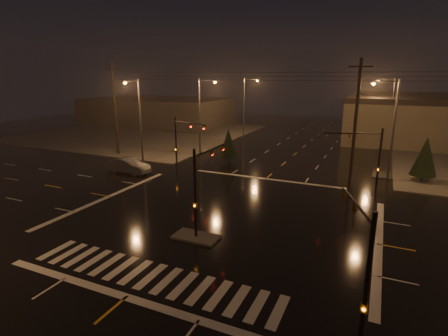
# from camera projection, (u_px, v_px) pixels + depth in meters

# --- Properties ---
(ground) EXTENTS (140.00, 140.00, 0.00)m
(ground) POSITION_uv_depth(u_px,v_px,m) (222.00, 216.00, 26.56)
(ground) COLOR black
(ground) RESTS_ON ground
(sidewalk_nw) EXTENTS (36.00, 36.00, 0.12)m
(sidewalk_nw) POSITION_uv_depth(u_px,v_px,m) (143.00, 133.00, 64.93)
(sidewalk_nw) COLOR #494641
(sidewalk_nw) RESTS_ON ground
(median_island) EXTENTS (3.00, 1.60, 0.15)m
(median_island) POSITION_uv_depth(u_px,v_px,m) (196.00, 237.00, 23.02)
(median_island) COLOR #494641
(median_island) RESTS_ON ground
(crosswalk) EXTENTS (15.00, 2.60, 0.01)m
(crosswalk) POSITION_uv_depth(u_px,v_px,m) (151.00, 276.00, 18.63)
(crosswalk) COLOR beige
(crosswalk) RESTS_ON ground
(stop_bar_near) EXTENTS (16.00, 0.50, 0.01)m
(stop_bar_near) POSITION_uv_depth(u_px,v_px,m) (126.00, 297.00, 16.87)
(stop_bar_near) COLOR beige
(stop_bar_near) RESTS_ON ground
(stop_bar_far) EXTENTS (16.00, 0.50, 0.01)m
(stop_bar_far) POSITION_uv_depth(u_px,v_px,m) (266.00, 179.00, 36.24)
(stop_bar_far) COLOR beige
(stop_bar_far) RESTS_ON ground
(commercial_block) EXTENTS (30.00, 18.00, 5.60)m
(commercial_block) POSITION_uv_depth(u_px,v_px,m) (157.00, 111.00, 76.79)
(commercial_block) COLOR #3F3937
(commercial_block) RESTS_ON ground
(signal_mast_median) EXTENTS (0.25, 4.59, 6.00)m
(signal_mast_median) POSITION_uv_depth(u_px,v_px,m) (202.00, 180.00, 22.89)
(signal_mast_median) COLOR black
(signal_mast_median) RESTS_ON ground
(signal_mast_ne) EXTENTS (4.84, 1.86, 6.00)m
(signal_mast_ne) POSITION_uv_depth(u_px,v_px,m) (368.00, 153.00, 30.71)
(signal_mast_ne) COLOR black
(signal_mast_ne) RESTS_ON ground
(signal_mast_nw) EXTENTS (4.84, 1.86, 6.00)m
(signal_mast_nw) POSITION_uv_depth(u_px,v_px,m) (182.00, 138.00, 38.30)
(signal_mast_nw) COLOR black
(signal_mast_nw) RESTS_ON ground
(signal_mast_se) EXTENTS (1.55, 3.87, 6.00)m
(signal_mast_se) POSITION_uv_depth(u_px,v_px,m) (361.00, 261.00, 12.94)
(signal_mast_se) COLOR black
(signal_mast_se) RESTS_ON ground
(streetlight_1) EXTENTS (2.77, 0.32, 10.00)m
(streetlight_1) POSITION_uv_depth(u_px,v_px,m) (201.00, 112.00, 45.38)
(streetlight_1) COLOR #38383A
(streetlight_1) RESTS_ON ground
(streetlight_2) EXTENTS (2.77, 0.32, 10.00)m
(streetlight_2) POSITION_uv_depth(u_px,v_px,m) (246.00, 103.00, 59.46)
(streetlight_2) COLOR #38383A
(streetlight_2) RESTS_ON ground
(streetlight_3) EXTENTS (2.77, 0.32, 10.00)m
(streetlight_3) POSITION_uv_depth(u_px,v_px,m) (391.00, 123.00, 34.68)
(streetlight_3) COLOR #38383A
(streetlight_3) RESTS_ON ground
(streetlight_4) EXTENTS (2.77, 0.32, 10.00)m
(streetlight_4) POSITION_uv_depth(u_px,v_px,m) (390.00, 107.00, 52.29)
(streetlight_4) COLOR #38383A
(streetlight_4) RESTS_ON ground
(streetlight_5) EXTENTS (0.32, 2.77, 10.00)m
(streetlight_5) POSITION_uv_depth(u_px,v_px,m) (138.00, 115.00, 41.31)
(streetlight_5) COLOR #38383A
(streetlight_5) RESTS_ON ground
(utility_pole_0) EXTENTS (2.20, 0.32, 12.00)m
(utility_pole_0) POSITION_uv_depth(u_px,v_px,m) (115.00, 109.00, 46.10)
(utility_pole_0) COLOR black
(utility_pole_0) RESTS_ON ground
(utility_pole_1) EXTENTS (2.20, 0.32, 12.00)m
(utility_pole_1) POSITION_uv_depth(u_px,v_px,m) (356.00, 120.00, 34.11)
(utility_pole_1) COLOR black
(utility_pole_1) RESTS_ON ground
(conifer_0) EXTENTS (2.48, 2.48, 4.57)m
(conifer_0) POSITION_uv_depth(u_px,v_px,m) (425.00, 156.00, 34.55)
(conifer_0) COLOR black
(conifer_0) RESTS_ON ground
(conifer_3) EXTENTS (2.22, 2.22, 4.17)m
(conifer_3) POSITION_uv_depth(u_px,v_px,m) (228.00, 143.00, 42.36)
(conifer_3) COLOR black
(conifer_3) RESTS_ON ground
(car_crossing) EXTENTS (4.93, 1.81, 1.61)m
(car_crossing) POSITION_uv_depth(u_px,v_px,m) (129.00, 166.00, 38.27)
(car_crossing) COLOR #575B5E
(car_crossing) RESTS_ON ground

